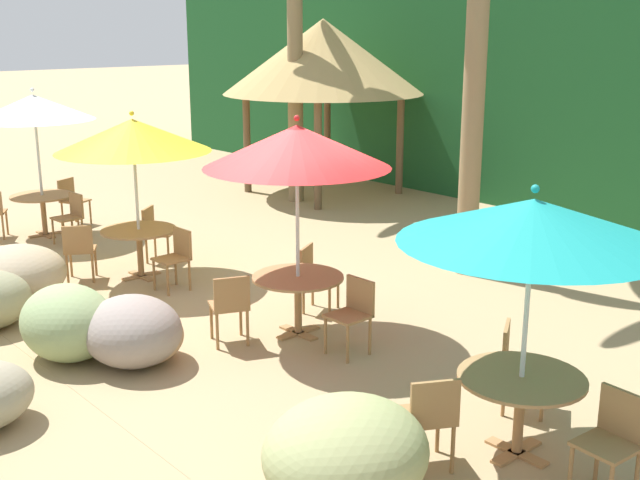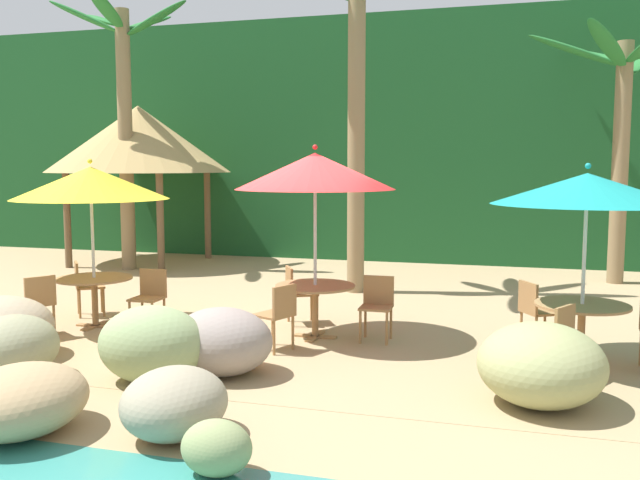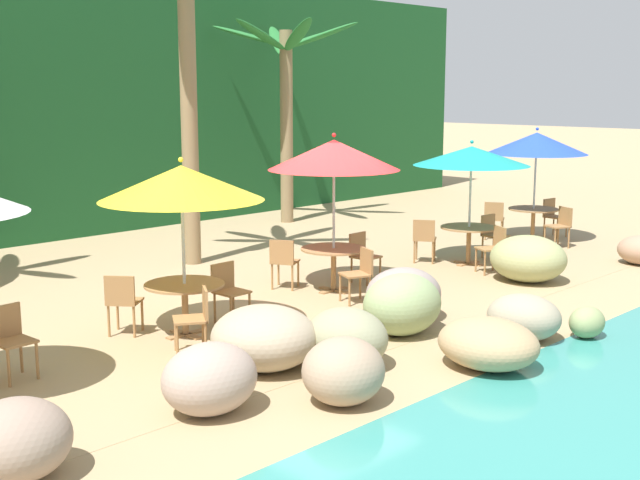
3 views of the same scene
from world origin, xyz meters
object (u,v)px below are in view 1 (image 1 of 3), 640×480
umbrella_teal (533,221)px  chair_yellow_seaward (176,255)px  dining_table_white (43,202)px  umbrella_yellow (133,135)px  chair_red_left (230,304)px  dining_table_teal (521,390)px  chair_yellow_inland (155,230)px  chair_red_seaward (354,310)px  dining_table_yellow (139,237)px  chair_white_seaward (71,214)px  chair_yellow_left (79,248)px  chair_white_inland (71,198)px  chair_teal_seaward (614,437)px  palapa_hut (323,57)px  chair_teal_inland (516,361)px  umbrella_white (34,107)px  chair_red_inland (314,273)px  chair_teal_left (430,415)px  palm_tree_nearest (294,12)px  umbrella_red (297,146)px  dining_table_red (298,286)px

umbrella_teal → chair_yellow_seaward: bearing=178.4°
dining_table_white → chair_yellow_seaward: 4.17m
umbrella_yellow → chair_red_left: (3.05, -0.51, -1.61)m
chair_red_left → dining_table_teal: 3.70m
chair_yellow_inland → chair_red_seaward: bearing=-2.2°
dining_table_yellow → chair_yellow_seaward: size_ratio=1.26×
chair_white_seaward → umbrella_yellow: 2.95m
chair_yellow_seaward → chair_yellow_left: (-1.23, -0.88, 0.00)m
chair_white_inland → chair_teal_seaward: same height
chair_teal_seaward → chair_white_inland: bearing=176.6°
chair_yellow_inland → palapa_hut: bearing=112.3°
dining_table_teal → palapa_hut: (-9.60, 6.23, 2.36)m
dining_table_white → chair_red_seaward: size_ratio=1.26×
chair_teal_inland → chair_yellow_seaward: bearing=-174.5°
umbrella_yellow → chair_red_seaward: umbrella_yellow is taller
umbrella_white → chair_red_inland: (6.11, 1.08, -1.76)m
chair_teal_seaward → palapa_hut: size_ratio=0.20×
chair_white_seaward → chair_teal_seaward: bearing=-0.5°
dining_table_yellow → chair_teal_left: chair_teal_left is taller
chair_white_inland → chair_red_left: same height
umbrella_white → palm_tree_nearest: (0.68, 5.25, 1.62)m
chair_white_inland → umbrella_white: bearing=-58.7°
chair_red_inland → chair_teal_inland: 3.43m
dining_table_white → chair_yellow_seaward: bearing=2.6°
umbrella_white → chair_red_inland: 6.45m
chair_yellow_seaward → palm_tree_nearest: (-3.49, 5.07, 3.38)m
chair_white_seaward → chair_yellow_left: size_ratio=1.00×
dining_table_white → palm_tree_nearest: (0.68, 5.25, 3.28)m
umbrella_red → chair_teal_inland: 3.42m
chair_yellow_seaward → dining_table_red: bearing=4.6°
umbrella_red → chair_red_inland: bearing=125.8°
umbrella_red → chair_teal_seaward: 4.65m
chair_yellow_seaward → chair_red_inland: size_ratio=1.00×
dining_table_yellow → palm_tree_nearest: 6.67m
chair_yellow_left → chair_red_inland: bearing=29.1°
chair_white_inland → umbrella_yellow: bearing=-9.8°
umbrella_yellow → chair_teal_inland: 6.44m
chair_yellow_left → chair_red_left: bearing=4.3°
chair_yellow_seaward → chair_red_inland: (1.95, 0.89, 0.00)m
chair_white_inland → dining_table_yellow: chair_white_inland is taller
chair_yellow_inland → chair_yellow_left: bearing=-80.8°
chair_yellow_inland → dining_table_white: bearing=-165.8°
dining_table_yellow → chair_yellow_seaward: bearing=7.5°
dining_table_red → chair_teal_inland: (2.91, 0.32, -0.10)m
chair_red_seaward → palm_tree_nearest: (-6.78, 4.76, 3.38)m
umbrella_yellow → dining_table_red: 3.64m
umbrella_yellow → dining_table_teal: 6.89m
umbrella_white → umbrella_yellow: umbrella_white is taller
chair_white_inland → chair_teal_inland: 9.96m
chair_yellow_left → dining_table_white: bearing=166.8°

